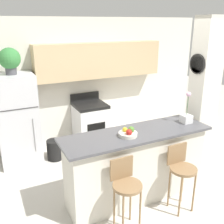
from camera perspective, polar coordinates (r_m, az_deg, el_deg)
ground_plane at (r=4.10m, az=4.99°, el=-17.81°), size 14.00×14.00×0.00m
wall_back at (r=5.38m, az=-5.23°, el=8.30°), size 5.60×0.38×2.55m
pillar_right at (r=4.35m, az=19.10°, el=2.29°), size 0.38×0.32×2.55m
counter_bar at (r=3.81m, az=5.22°, el=-11.50°), size 2.11×0.63×1.04m
refrigerator at (r=4.94m, az=-19.92°, el=-1.60°), size 0.70×0.66×1.62m
stove_range at (r=5.39m, az=-4.70°, el=-2.77°), size 0.62×0.62×1.07m
bar_stool_left at (r=3.25m, az=3.02°, el=-15.65°), size 0.36×0.36×0.92m
bar_stool_right at (r=3.67m, az=14.85°, el=-11.87°), size 0.36×0.36×0.92m
potted_plant_on_fridge at (r=4.70m, az=-21.38°, el=10.58°), size 0.35×0.35×0.44m
orchid_vase at (r=4.01m, az=15.91°, el=-0.80°), size 0.14×0.14×0.47m
fruit_bowl at (r=3.44m, az=3.57°, el=-4.61°), size 0.25×0.25×0.12m
trash_bin at (r=5.06m, az=-12.40°, el=-8.04°), size 0.28×0.28×0.38m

